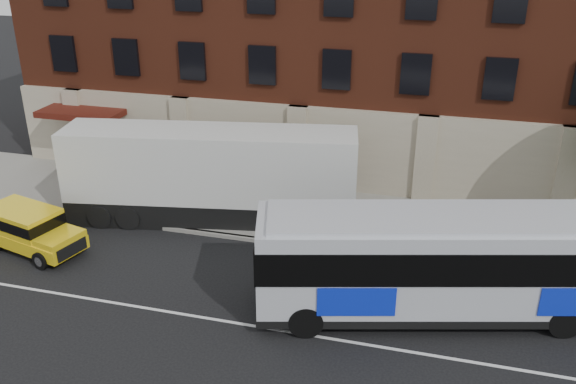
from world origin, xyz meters
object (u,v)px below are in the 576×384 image
(shipping_container, at_px, (211,177))
(city_bus, at_px, (462,261))
(yellow_suv, at_px, (28,227))
(sign_pole, at_px, (77,187))

(shipping_container, bearing_deg, city_bus, -23.09)
(yellow_suv, relative_size, shipping_container, 0.37)
(city_bus, height_order, shipping_container, shipping_container)
(city_bus, height_order, yellow_suv, city_bus)
(yellow_suv, bearing_deg, shipping_container, 35.97)
(city_bus, bearing_deg, shipping_container, 156.91)
(sign_pole, distance_m, yellow_suv, 3.14)
(city_bus, bearing_deg, sign_pole, 168.91)
(sign_pole, bearing_deg, shipping_container, 12.54)
(sign_pole, bearing_deg, city_bus, -11.09)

